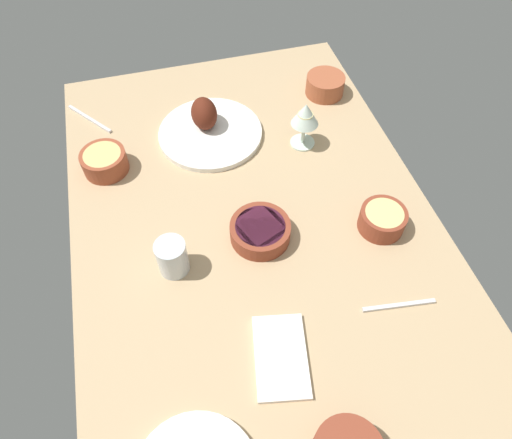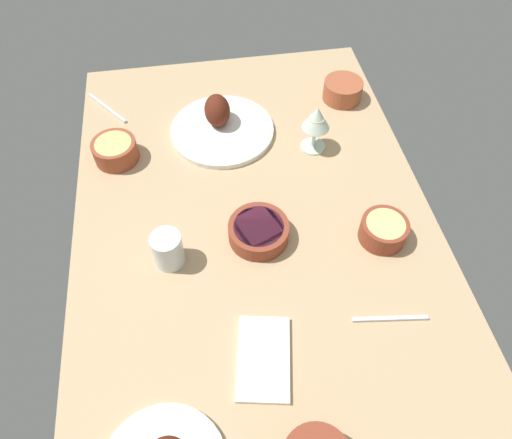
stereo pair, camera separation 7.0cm
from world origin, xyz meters
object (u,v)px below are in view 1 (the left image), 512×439
bowl_potatoes (382,219)px  fork_loose (399,305)px  bowl_onions (259,231)px  spoon_loose (90,119)px  bowl_sauce (325,85)px  plate_far_side (208,127)px  bowl_pasta (104,161)px  wine_glass (305,116)px  water_tumbler (172,257)px  folded_napkin (281,356)px

bowl_potatoes → fork_loose: size_ratio=0.69×
bowl_onions → spoon_loose: (54.33, 37.61, -2.15)cm
bowl_sauce → bowl_potatoes: bearing=174.9°
spoon_loose → plate_far_side: bearing=-151.7°
bowl_pasta → fork_loose: bearing=-134.8°
bowl_onions → wine_glass: (28.20, -20.70, 7.37)cm
bowl_potatoes → water_tumbler: water_tumbler is taller
bowl_potatoes → water_tumbler: size_ratio=1.24×
bowl_pasta → spoon_loose: bowl_pasta is taller
plate_far_side → bowl_sauce: (8.50, -38.79, 0.94)cm
bowl_pasta → plate_far_side: bearing=-77.4°
bowl_onions → bowl_sauce: 58.92cm
bowl_sauce → bowl_pasta: 70.26cm
bowl_onions → bowl_pasta: bearing=46.3°
bowl_sauce → spoon_loose: size_ratio=0.64×
bowl_potatoes → plate_far_side: bearing=37.7°
water_tumbler → bowl_pasta: bearing=19.8°
bowl_sauce → fork_loose: (-73.66, 9.68, -2.86)cm
bowl_sauce → water_tumbler: 75.49cm
wine_glass → folded_napkin: size_ratio=0.79×
folded_napkin → fork_loose: bearing=-81.6°
bowl_onions → water_tumbler: water_tumbler is taller
bowl_potatoes → folded_napkin: bearing=127.0°
wine_glass → bowl_sauce: bearing=-35.2°
water_tumbler → spoon_loose: bearing=15.9°
bowl_potatoes → folded_napkin: (-25.26, 33.53, -2.50)cm
spoon_loose → wine_glass: bearing=-151.5°
folded_napkin → spoon_loose: size_ratio=0.96×
folded_napkin → bowl_sauce: bearing=-26.1°
bowl_onions → water_tumbler: size_ratio=1.60×
bowl_pasta → folded_napkin: 69.74cm
bowl_onions → bowl_sauce: (47.75, -34.51, 0.71)cm
bowl_sauce → bowl_onions: bearing=144.1°
bowl_onions → fork_loose: (-25.91, -24.83, -2.15)cm
water_tumbler → spoon_loose: water_tumbler is taller
folded_napkin → bowl_onions: bearing=-7.0°
wine_glass → fork_loose: size_ratio=0.85×
folded_napkin → fork_loose: folded_napkin is taller
bowl_pasta → fork_loose: (-58.50, -58.92, -2.77)cm
bowl_potatoes → folded_napkin: bowl_potatoes is taller
bowl_potatoes → bowl_sauce: (52.62, -4.67, 0.17)cm
fork_loose → folded_napkin: bearing=15.8°
folded_napkin → fork_loose: 28.83cm
bowl_onions → folded_napkin: bearing=173.0°
bowl_potatoes → spoon_loose: bearing=48.7°
plate_far_side → bowl_potatoes: bearing=-142.3°
bowl_potatoes → water_tumbler: bearing=88.1°
bowl_sauce → spoon_loose: 72.48cm
plate_far_side → water_tumbler: (-42.42, 16.93, 2.25)cm
water_tumbler → fork_loose: bearing=-116.3°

